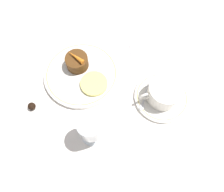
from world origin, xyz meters
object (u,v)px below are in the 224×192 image
at_px(dessert_cake, 77,62).
at_px(fork, 133,64).
at_px(coffee_cup, 164,92).
at_px(dinner_plate, 81,74).
at_px(wine_glass, 91,128).

bearing_deg(dessert_cake, fork, 169.94).
bearing_deg(coffee_cup, dessert_cake, -36.30).
height_order(dinner_plate, fork, dinner_plate).
distance_m(coffee_cup, wine_glass, 0.23).
bearing_deg(wine_glass, coffee_cup, -164.50).
bearing_deg(coffee_cup, fork, -68.90).
xyz_separation_m(dinner_plate, coffee_cup, (-0.21, 0.13, 0.03)).
bearing_deg(fork, wine_glass, 48.73).
xyz_separation_m(fork, dessert_cake, (0.17, -0.03, 0.03)).
relative_size(wine_glass, dessert_cake, 1.68).
distance_m(coffee_cup, fork, 0.14).
bearing_deg(fork, coffee_cup, 111.10).
xyz_separation_m(dinner_plate, fork, (-0.16, 0.00, -0.01)).
relative_size(coffee_cup, dessert_cake, 1.79).
height_order(fork, dessert_cake, dessert_cake).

